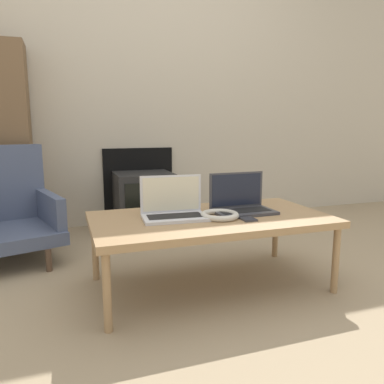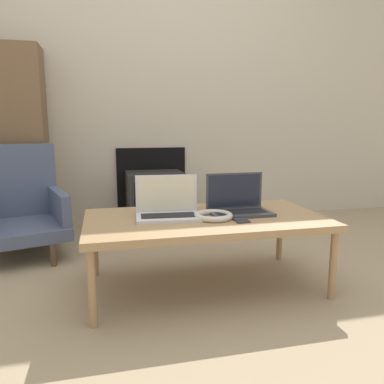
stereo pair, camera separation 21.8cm
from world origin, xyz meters
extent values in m
plane|color=#998466|center=(0.00, 0.00, 0.00)|extent=(14.00, 14.00, 0.00)
cube|color=#B7AD99|center=(0.00, 1.76, 1.30)|extent=(7.00, 0.06, 2.60)
cube|color=black|center=(-0.09, 1.72, 0.33)|extent=(0.61, 0.03, 0.66)
cube|color=#9E7A51|center=(0.00, 0.25, 0.37)|extent=(1.23, 0.66, 0.04)
cylinder|color=#9E7A51|center=(-0.57, -0.04, 0.17)|extent=(0.04, 0.04, 0.35)
cylinder|color=#9E7A51|center=(0.57, -0.04, 0.17)|extent=(0.04, 0.04, 0.35)
cylinder|color=#9E7A51|center=(-0.57, 0.54, 0.17)|extent=(0.04, 0.04, 0.35)
cylinder|color=#9E7A51|center=(0.57, 0.54, 0.17)|extent=(0.04, 0.04, 0.35)
cube|color=silver|center=(-0.19, 0.25, 0.39)|extent=(0.34, 0.23, 0.02)
cube|color=black|center=(-0.19, 0.25, 0.40)|extent=(0.28, 0.13, 0.00)
cube|color=silver|center=(-0.19, 0.35, 0.50)|extent=(0.32, 0.03, 0.20)
cube|color=beige|center=(-0.19, 0.34, 0.50)|extent=(0.30, 0.03, 0.18)
cube|color=#38383D|center=(0.19, 0.25, 0.39)|extent=(0.33, 0.21, 0.02)
cube|color=black|center=(0.19, 0.25, 0.40)|extent=(0.28, 0.12, 0.00)
cube|color=#38383D|center=(0.19, 0.35, 0.50)|extent=(0.32, 0.01, 0.20)
cube|color=black|center=(0.19, 0.34, 0.50)|extent=(0.30, 0.01, 0.18)
torus|color=beige|center=(0.03, 0.20, 0.40)|extent=(0.20, 0.20, 0.03)
cube|color=#333338|center=(0.15, 0.15, 0.39)|extent=(0.07, 0.15, 0.01)
cube|color=black|center=(-0.09, 1.50, 0.24)|extent=(0.46, 0.42, 0.47)
cube|color=black|center=(-0.09, 1.29, 0.24)|extent=(0.38, 0.01, 0.37)
cube|color=#47516B|center=(-1.06, 1.01, 0.18)|extent=(0.71, 0.76, 0.08)
cube|color=#47516B|center=(-1.13, 1.27, 0.47)|extent=(0.56, 0.25, 0.51)
cube|color=#47516B|center=(-0.82, 1.08, 0.32)|extent=(0.22, 0.56, 0.20)
cylinder|color=#4C3828|center=(-0.83, 0.75, 0.07)|extent=(0.04, 0.04, 0.14)
cylinder|color=#4C3828|center=(-0.83, 1.28, 0.07)|extent=(0.04, 0.04, 0.14)
cube|color=brown|center=(-1.25, 1.56, 0.72)|extent=(0.64, 0.30, 1.45)
camera|label=1|loc=(-0.72, -1.52, 0.85)|focal=35.00mm
camera|label=2|loc=(-0.51, -1.58, 0.85)|focal=35.00mm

